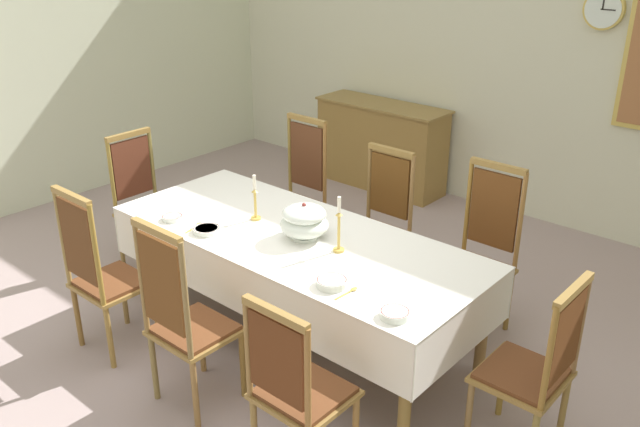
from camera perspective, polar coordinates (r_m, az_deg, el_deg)
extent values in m
cube|color=gray|center=(4.66, -3.60, -11.47)|extent=(7.10, 6.37, 0.04)
cube|color=beige|center=(6.56, 16.82, 14.93)|extent=(7.10, 0.08, 3.55)
cylinder|color=olive|center=(5.14, -14.89, -3.63)|extent=(0.07, 0.07, 0.75)
cylinder|color=olive|center=(3.69, 7.24, -14.80)|extent=(0.07, 0.07, 0.75)
cylinder|color=olive|center=(5.58, -7.96, -0.77)|extent=(0.07, 0.07, 0.75)
cylinder|color=olive|center=(4.29, 13.60, -9.30)|extent=(0.07, 0.07, 0.75)
cube|color=olive|center=(4.41, -2.10, -2.64)|extent=(2.43, 0.91, 0.08)
cube|color=olive|center=(4.38, -2.11, -2.00)|extent=(2.55, 1.03, 0.03)
cube|color=white|center=(4.38, -2.11, -1.80)|extent=(2.57, 1.05, 0.00)
cube|color=white|center=(4.14, -6.99, -6.28)|extent=(2.57, 0.00, 0.34)
cube|color=white|center=(4.80, 2.13, -1.69)|extent=(2.57, 0.00, 0.34)
cube|color=white|center=(5.33, -12.15, 0.41)|extent=(0.00, 1.05, 0.34)
cube|color=white|center=(3.81, 12.27, -9.56)|extent=(0.00, 1.05, 0.34)
cylinder|color=olive|center=(4.98, -16.22, -6.66)|extent=(0.04, 0.04, 0.45)
cylinder|color=olive|center=(4.70, -13.62, -8.29)|extent=(0.04, 0.04, 0.45)
cylinder|color=olive|center=(4.83, -19.78, -8.16)|extent=(0.04, 0.04, 0.45)
cylinder|color=olive|center=(4.54, -17.32, -9.96)|extent=(0.04, 0.04, 0.45)
cube|color=olive|center=(4.64, -17.09, -5.74)|extent=(0.44, 0.42, 0.03)
cube|color=brown|center=(4.63, -17.12, -5.48)|extent=(0.40, 0.38, 0.02)
cylinder|color=olive|center=(4.57, -20.91, -1.91)|extent=(0.03, 0.03, 0.67)
cylinder|color=olive|center=(4.25, -18.34, -3.44)|extent=(0.03, 0.03, 0.67)
cube|color=#573218|center=(4.39, -19.73, -2.26)|extent=(0.34, 0.02, 0.51)
cube|color=olive|center=(4.28, -20.28, 1.38)|extent=(0.40, 0.04, 0.04)
cylinder|color=olive|center=(5.46, -2.19, -2.84)|extent=(0.04, 0.04, 0.45)
cylinder|color=olive|center=(5.70, -4.98, -1.71)|extent=(0.04, 0.04, 0.45)
cylinder|color=olive|center=(5.70, 0.28, -1.63)|extent=(0.04, 0.04, 0.45)
cylinder|color=olive|center=(5.93, -2.49, -0.60)|extent=(0.04, 0.04, 0.45)
cube|color=olive|center=(5.60, -2.39, 0.52)|extent=(0.44, 0.42, 0.03)
cube|color=brown|center=(5.59, -2.39, 0.75)|extent=(0.40, 0.38, 0.02)
cylinder|color=olive|center=(5.48, 0.40, 4.07)|extent=(0.03, 0.03, 0.70)
cylinder|color=olive|center=(5.72, -2.56, 4.92)|extent=(0.03, 0.03, 0.70)
cube|color=#58311C|center=(5.59, -1.11, 4.84)|extent=(0.34, 0.02, 0.53)
cube|color=olive|center=(5.49, -1.14, 7.95)|extent=(0.40, 0.04, 0.04)
cylinder|color=olive|center=(4.38, -9.97, -10.52)|extent=(0.04, 0.04, 0.45)
cylinder|color=olive|center=(4.14, -6.53, -12.56)|extent=(0.04, 0.04, 0.45)
cylinder|color=olive|center=(4.21, -13.83, -12.46)|extent=(0.04, 0.04, 0.45)
cylinder|color=olive|center=(3.96, -10.48, -14.76)|extent=(0.04, 0.04, 0.45)
cube|color=olive|center=(4.03, -10.46, -9.81)|extent=(0.44, 0.42, 0.03)
cube|color=brown|center=(4.02, -10.48, -9.51)|extent=(0.40, 0.38, 0.02)
cylinder|color=olive|center=(3.89, -14.84, -5.31)|extent=(0.03, 0.03, 0.70)
cylinder|color=olive|center=(3.61, -11.25, -7.37)|extent=(0.03, 0.03, 0.70)
cube|color=brown|center=(3.73, -13.17, -5.84)|extent=(0.34, 0.02, 0.53)
cube|color=olive|center=(3.59, -13.62, -1.46)|extent=(0.40, 0.04, 0.04)
cylinder|color=olive|center=(4.98, 4.95, -5.67)|extent=(0.04, 0.04, 0.45)
cylinder|color=olive|center=(5.19, 1.57, -4.34)|extent=(0.04, 0.04, 0.45)
cylinder|color=olive|center=(5.25, 7.29, -4.20)|extent=(0.04, 0.04, 0.45)
cylinder|color=olive|center=(5.44, 3.99, -3.00)|extent=(0.04, 0.04, 0.45)
cube|color=olive|center=(5.10, 4.53, -1.92)|extent=(0.44, 0.42, 0.03)
cube|color=brown|center=(5.09, 4.54, -1.67)|extent=(0.40, 0.38, 0.02)
cylinder|color=olive|center=(5.02, 7.73, 1.47)|extent=(0.03, 0.03, 0.62)
cylinder|color=olive|center=(5.22, 4.18, 2.54)|extent=(0.03, 0.03, 0.62)
cube|color=brown|center=(5.11, 5.94, 2.34)|extent=(0.34, 0.02, 0.47)
cube|color=olive|center=(5.01, 6.07, 5.30)|extent=(0.40, 0.04, 0.04)
cylinder|color=olive|center=(3.86, -1.56, -15.38)|extent=(0.04, 0.04, 0.45)
cube|color=olive|center=(3.51, -1.30, -15.04)|extent=(0.44, 0.42, 0.03)
cube|color=brown|center=(3.50, -1.30, -14.73)|extent=(0.40, 0.38, 0.02)
cylinder|color=olive|center=(3.34, -6.10, -11.24)|extent=(0.03, 0.03, 0.56)
cylinder|color=olive|center=(3.12, -1.04, -13.99)|extent=(0.03, 0.03, 0.56)
cube|color=#572C14|center=(3.21, -3.69, -12.18)|extent=(0.34, 0.02, 0.42)
cube|color=olive|center=(3.07, -3.81, -8.39)|extent=(0.40, 0.04, 0.04)
cylinder|color=olive|center=(4.61, 13.61, -8.96)|extent=(0.04, 0.04, 0.45)
cylinder|color=olive|center=(4.76, 9.57, -7.46)|extent=(0.04, 0.04, 0.45)
cylinder|color=olive|center=(4.89, 15.63, -7.15)|extent=(0.04, 0.04, 0.45)
cylinder|color=#90613E|center=(5.04, 11.77, -5.80)|extent=(0.04, 0.04, 0.45)
cube|color=olive|center=(4.71, 12.90, -4.83)|extent=(0.44, 0.42, 0.03)
cube|color=brown|center=(4.69, 12.93, -4.57)|extent=(0.40, 0.38, 0.02)
cylinder|color=olive|center=(4.63, 16.54, -0.74)|extent=(0.03, 0.03, 0.70)
cylinder|color=olive|center=(4.79, 12.36, 0.51)|extent=(0.03, 0.03, 0.70)
cube|color=brown|center=(4.69, 14.46, 0.28)|extent=(0.34, 0.02, 0.53)
cube|color=olive|center=(4.58, 14.85, 3.88)|extent=(0.40, 0.04, 0.04)
cylinder|color=olive|center=(5.70, -11.29, -2.12)|extent=(0.04, 0.04, 0.45)
cylinder|color=olive|center=(5.51, -14.38, -3.39)|extent=(0.04, 0.04, 0.45)
cylinder|color=olive|center=(5.97, -13.44, -1.12)|extent=(0.04, 0.04, 0.45)
cylinder|color=olive|center=(5.78, -16.45, -2.29)|extent=(0.04, 0.04, 0.45)
cube|color=olive|center=(5.64, -14.12, -0.04)|extent=(0.42, 0.44, 0.03)
cube|color=brown|center=(5.63, -14.15, 0.19)|extent=(0.38, 0.40, 0.02)
cylinder|color=olive|center=(5.77, -13.97, 3.97)|extent=(0.03, 0.03, 0.62)
cylinder|color=olive|center=(5.58, -17.21, 2.90)|extent=(0.03, 0.03, 0.62)
cube|color=#5A2C1C|center=(5.66, -15.60, 3.73)|extent=(0.02, 0.34, 0.47)
cube|color=olive|center=(5.58, -15.90, 6.41)|extent=(0.04, 0.40, 0.04)
cylinder|color=olive|center=(3.84, 12.43, -16.33)|extent=(0.04, 0.04, 0.45)
cylinder|color=olive|center=(4.11, 15.12, -13.57)|extent=(0.04, 0.04, 0.45)
cylinder|color=olive|center=(4.02, 19.83, -15.31)|extent=(0.04, 0.04, 0.45)
cube|color=olive|center=(3.78, 16.64, -13.04)|extent=(0.42, 0.44, 0.03)
cube|color=brown|center=(3.76, 16.68, -12.74)|extent=(0.38, 0.40, 0.02)
cylinder|color=olive|center=(3.40, 18.70, -11.62)|extent=(0.03, 0.03, 0.58)
cylinder|color=olive|center=(3.72, 21.15, -8.79)|extent=(0.03, 0.03, 0.58)
cube|color=#5F3115|center=(3.54, 20.05, -9.76)|extent=(0.02, 0.34, 0.44)
cube|color=olive|center=(3.41, 20.65, -6.09)|extent=(0.04, 0.40, 0.04)
cylinder|color=silver|center=(4.32, -1.33, -1.96)|extent=(0.17, 0.17, 0.02)
ellipsoid|color=silver|center=(4.29, -1.34, -0.99)|extent=(0.31, 0.31, 0.14)
ellipsoid|color=silver|center=(4.25, -1.35, -0.01)|extent=(0.28, 0.28, 0.11)
sphere|color=maroon|center=(4.23, -1.36, 0.73)|extent=(0.03, 0.03, 0.03)
cylinder|color=gold|center=(4.61, -5.44, -0.40)|extent=(0.07, 0.07, 0.02)
cylinder|color=gold|center=(4.57, -5.49, 0.77)|extent=(0.02, 0.02, 0.19)
cone|color=gold|center=(4.53, -5.54, 1.94)|extent=(0.04, 0.04, 0.02)
cylinder|color=silver|center=(4.51, -5.57, 2.65)|extent=(0.02, 0.02, 0.10)
cylinder|color=gold|center=(4.15, 1.58, -3.10)|extent=(0.07, 0.07, 0.02)
cylinder|color=gold|center=(4.10, 1.60, -1.57)|extent=(0.02, 0.02, 0.23)
cone|color=gold|center=(4.05, 1.62, -0.02)|extent=(0.04, 0.04, 0.02)
cylinder|color=silver|center=(4.03, 1.63, 0.76)|extent=(0.02, 0.02, 0.10)
cylinder|color=silver|center=(3.77, 0.99, -5.86)|extent=(0.17, 0.17, 0.04)
cylinder|color=silver|center=(3.76, 0.99, -5.78)|extent=(0.14, 0.14, 0.03)
torus|color=maroon|center=(3.76, 0.99, -5.62)|extent=(0.17, 0.17, 0.01)
cylinder|color=silver|center=(4.45, -9.55, -1.39)|extent=(0.18, 0.18, 0.03)
cylinder|color=silver|center=(4.45, -9.55, -1.33)|extent=(0.15, 0.15, 0.02)
torus|color=maroon|center=(4.45, -9.56, -1.23)|extent=(0.17, 0.17, 0.01)
cylinder|color=silver|center=(3.51, 6.33, -8.45)|extent=(0.15, 0.15, 0.04)
cylinder|color=silver|center=(3.51, 6.33, -8.37)|extent=(0.13, 0.13, 0.03)
torus|color=maroon|center=(3.50, 6.34, -8.22)|extent=(0.15, 0.15, 0.01)
cylinder|color=silver|center=(4.68, -12.35, -0.36)|extent=(0.14, 0.14, 0.03)
cylinder|color=silver|center=(4.68, -12.36, -0.31)|extent=(0.11, 0.11, 0.02)
torus|color=maroon|center=(4.68, -12.36, -0.22)|extent=(0.14, 0.14, 0.01)
cube|color=gold|center=(3.69, 2.02, -6.88)|extent=(0.02, 0.14, 0.00)
ellipsoid|color=gold|center=(3.74, 2.89, -6.38)|extent=(0.03, 0.05, 0.01)
cube|color=gold|center=(4.52, -10.75, -1.28)|extent=(0.05, 0.14, 0.00)
ellipsoid|color=gold|center=(4.58, -10.16, -0.85)|extent=(0.03, 0.05, 0.01)
cube|color=olive|center=(7.22, 5.16, 5.65)|extent=(1.40, 0.44, 0.88)
cube|color=olive|center=(7.10, 5.29, 9.12)|extent=(1.44, 0.48, 0.02)
cube|color=olive|center=(7.22, 8.47, 5.46)|extent=(0.59, 0.01, 0.70)
cube|color=olive|center=(7.60, 4.04, 6.59)|extent=(0.59, 0.01, 0.70)
cylinder|color=#D1B251|center=(6.21, 22.85, 15.62)|extent=(0.34, 0.05, 0.34)
cylinder|color=silver|center=(6.18, 22.76, 15.61)|extent=(0.30, 0.01, 0.30)
cube|color=black|center=(6.17, 22.80, 15.95)|extent=(0.01, 0.00, 0.08)
cube|color=black|center=(6.16, 23.14, 15.53)|extent=(0.12, 0.00, 0.01)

